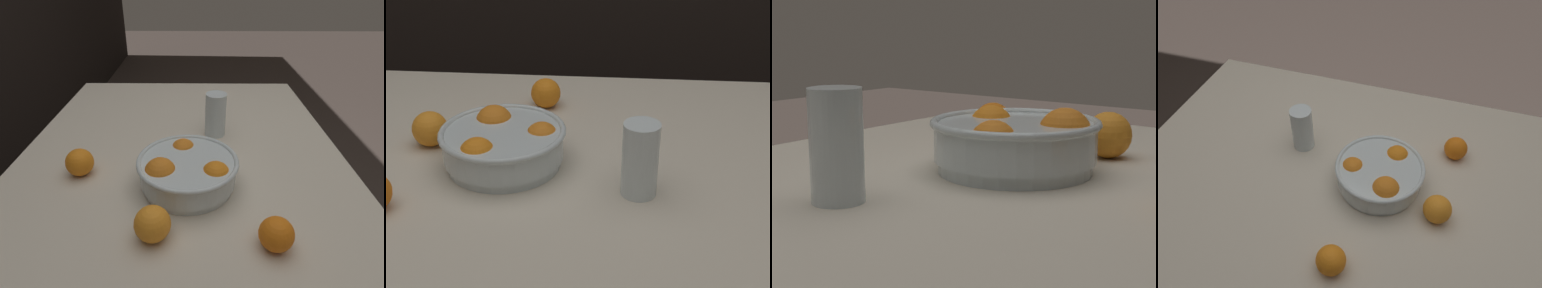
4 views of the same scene
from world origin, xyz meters
TOP-DOWN VIEW (x-y plane):
  - dining_table at (0.00, 0.00)m, footprint 1.28×0.96m
  - fruit_bowl at (-0.13, -0.02)m, footprint 0.25×0.25m
  - juice_glass at (0.14, -0.11)m, footprint 0.07×0.07m
  - orange_loose_front at (-0.30, 0.04)m, footprint 0.08×0.08m
  - orange_loose_aside at (-0.08, 0.26)m, footprint 0.07×0.07m

SIDE VIEW (x-z plane):
  - dining_table at x=0.00m, z-range 0.29..1.02m
  - orange_loose_aside at x=-0.08m, z-range 0.73..0.80m
  - orange_loose_front at x=-0.30m, z-range 0.73..0.81m
  - fruit_bowl at x=-0.13m, z-range 0.73..0.82m
  - juice_glass at x=0.14m, z-range 0.72..0.86m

